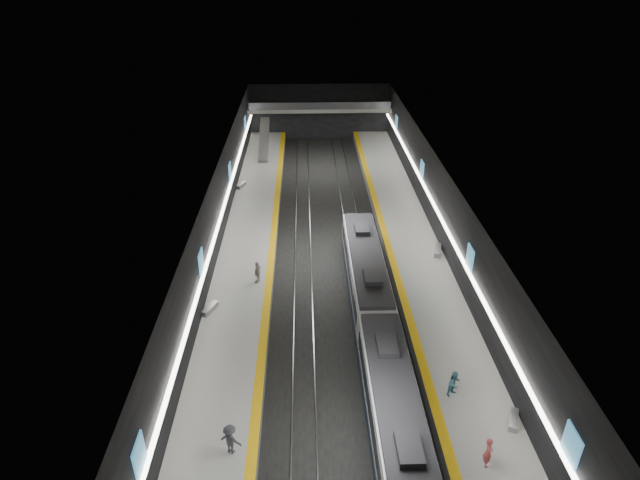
{
  "coord_description": "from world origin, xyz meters",
  "views": [
    {
      "loc": [
        -2.25,
        -41.71,
        24.92
      ],
      "look_at": [
        -0.98,
        -0.33,
        2.2
      ],
      "focal_mm": 30.0,
      "sensor_mm": 36.0,
      "label": 1
    }
  ],
  "objects_px": {
    "passenger_left_b": "(230,440)",
    "bench_right_near": "(514,420)",
    "passenger_right_a": "(488,452)",
    "bench_left_near": "(210,309)",
    "bench_left_far": "(241,185)",
    "bench_right_far": "(438,250)",
    "train": "(377,331)",
    "passenger_right_b": "(454,384)",
    "passenger_left_a": "(258,272)",
    "escalator": "(264,139)"
  },
  "relations": [
    {
      "from": "bench_left_far",
      "to": "passenger_left_b",
      "type": "xyz_separation_m",
      "value": [
        3.09,
        -36.44,
        0.73
      ]
    },
    {
      "from": "train",
      "to": "bench_left_far",
      "type": "relative_size",
      "value": 17.35
    },
    {
      "from": "passenger_right_b",
      "to": "bench_left_near",
      "type": "bearing_deg",
      "value": 116.79
    },
    {
      "from": "bench_left_far",
      "to": "train",
      "type": "bearing_deg",
      "value": -47.0
    },
    {
      "from": "bench_left_far",
      "to": "bench_right_near",
      "type": "distance_m",
      "value": 39.74
    },
    {
      "from": "bench_left_far",
      "to": "bench_right_near",
      "type": "bearing_deg",
      "value": -41.7
    },
    {
      "from": "bench_left_near",
      "to": "train",
      "type": "bearing_deg",
      "value": 3.76
    },
    {
      "from": "train",
      "to": "bench_left_far",
      "type": "height_order",
      "value": "train"
    },
    {
      "from": "bench_left_near",
      "to": "passenger_left_a",
      "type": "xyz_separation_m",
      "value": [
        3.34,
        3.9,
        0.73
      ]
    },
    {
      "from": "bench_left_near",
      "to": "passenger_right_b",
      "type": "xyz_separation_m",
      "value": [
        16.09,
        -8.98,
        0.67
      ]
    },
    {
      "from": "passenger_right_b",
      "to": "passenger_left_a",
      "type": "bearing_deg",
      "value": 100.66
    },
    {
      "from": "escalator",
      "to": "passenger_right_a",
      "type": "relative_size",
      "value": 4.27
    },
    {
      "from": "bench_right_near",
      "to": "bench_right_far",
      "type": "relative_size",
      "value": 0.79
    },
    {
      "from": "train",
      "to": "bench_right_far",
      "type": "distance_m",
      "value": 14.27
    },
    {
      "from": "passenger_right_b",
      "to": "passenger_left_a",
      "type": "height_order",
      "value": "passenger_left_a"
    },
    {
      "from": "escalator",
      "to": "bench_right_far",
      "type": "xyz_separation_m",
      "value": [
        17.0,
        -26.86,
        -1.65
      ]
    },
    {
      "from": "bench_right_far",
      "to": "escalator",
      "type": "bearing_deg",
      "value": 137.6
    },
    {
      "from": "escalator",
      "to": "bench_right_far",
      "type": "height_order",
      "value": "escalator"
    },
    {
      "from": "train",
      "to": "bench_right_far",
      "type": "relative_size",
      "value": 14.53
    },
    {
      "from": "bench_left_near",
      "to": "passenger_right_a",
      "type": "relative_size",
      "value": 0.92
    },
    {
      "from": "passenger_left_b",
      "to": "bench_right_far",
      "type": "bearing_deg",
      "value": -105.99
    },
    {
      "from": "bench_left_near",
      "to": "passenger_left_a",
      "type": "bearing_deg",
      "value": 72.9
    },
    {
      "from": "train",
      "to": "bench_left_near",
      "type": "relative_size",
      "value": 17.45
    },
    {
      "from": "passenger_right_a",
      "to": "passenger_left_a",
      "type": "xyz_separation_m",
      "value": [
        -13.22,
        17.94,
        0.01
      ]
    },
    {
      "from": "passenger_right_a",
      "to": "bench_left_near",
      "type": "bearing_deg",
      "value": 54.55
    },
    {
      "from": "escalator",
      "to": "bench_right_far",
      "type": "distance_m",
      "value": 31.83
    },
    {
      "from": "passenger_right_a",
      "to": "passenger_left_b",
      "type": "bearing_deg",
      "value": 89.63
    },
    {
      "from": "passenger_left_a",
      "to": "train",
      "type": "bearing_deg",
      "value": 64.54
    },
    {
      "from": "bench_left_near",
      "to": "passenger_left_b",
      "type": "height_order",
      "value": "passenger_left_b"
    },
    {
      "from": "escalator",
      "to": "bench_right_near",
      "type": "xyz_separation_m",
      "value": [
        17.0,
        -46.25,
        -1.7
      ]
    },
    {
      "from": "passenger_right_a",
      "to": "passenger_left_b",
      "type": "height_order",
      "value": "passenger_left_b"
    },
    {
      "from": "bench_left_far",
      "to": "bench_right_far",
      "type": "distance_m",
      "value": 24.53
    },
    {
      "from": "passenger_left_b",
      "to": "bench_right_near",
      "type": "bearing_deg",
      "value": -153.22
    },
    {
      "from": "passenger_left_a",
      "to": "bench_left_far",
      "type": "bearing_deg",
      "value": -152.48
    },
    {
      "from": "bench_right_near",
      "to": "passenger_left_b",
      "type": "xyz_separation_m",
      "value": [
        -15.91,
        -1.54,
        0.74
      ]
    },
    {
      "from": "bench_left_far",
      "to": "passenger_right_a",
      "type": "relative_size",
      "value": 0.92
    },
    {
      "from": "passenger_right_a",
      "to": "passenger_left_a",
      "type": "height_order",
      "value": "passenger_left_a"
    },
    {
      "from": "passenger_right_a",
      "to": "passenger_right_b",
      "type": "relative_size",
      "value": 1.07
    },
    {
      "from": "bench_right_near",
      "to": "passenger_left_a",
      "type": "bearing_deg",
      "value": 159.64
    },
    {
      "from": "escalator",
      "to": "passenger_left_b",
      "type": "height_order",
      "value": "escalator"
    },
    {
      "from": "bench_left_near",
      "to": "bench_left_far",
      "type": "bearing_deg",
      "value": 113.41
    },
    {
      "from": "bench_left_far",
      "to": "passenger_right_b",
      "type": "bearing_deg",
      "value": -44.01
    },
    {
      "from": "bench_left_near",
      "to": "bench_right_near",
      "type": "height_order",
      "value": "bench_left_near"
    },
    {
      "from": "train",
      "to": "passenger_left_b",
      "type": "height_order",
      "value": "train"
    },
    {
      "from": "bench_right_far",
      "to": "bench_left_near",
      "type": "bearing_deg",
      "value": -141.59
    },
    {
      "from": "bench_right_far",
      "to": "passenger_right_b",
      "type": "distance_m",
      "value": 17.36
    },
    {
      "from": "passenger_right_a",
      "to": "bench_right_far",
      "type": "bearing_deg",
      "value": -1.47
    },
    {
      "from": "bench_left_far",
      "to": "bench_right_far",
      "type": "height_order",
      "value": "bench_right_far"
    },
    {
      "from": "passenger_left_a",
      "to": "passenger_left_b",
      "type": "bearing_deg",
      "value": 17.09
    },
    {
      "from": "bench_left_near",
      "to": "bench_right_near",
      "type": "distance_m",
      "value": 22.09
    }
  ]
}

